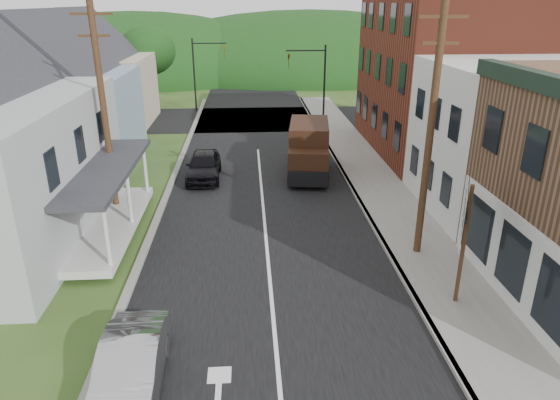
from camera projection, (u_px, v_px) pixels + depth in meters
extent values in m
plane|color=#2D4719|center=(273.00, 314.00, 15.18)|extent=(120.00, 120.00, 0.00)
cube|color=black|center=(262.00, 195.00, 24.44)|extent=(9.00, 90.00, 0.02)
cube|color=black|center=(255.00, 119.00, 40.18)|extent=(60.00, 9.00, 0.02)
cube|color=slate|center=(392.00, 206.00, 22.92)|extent=(2.80, 55.00, 0.15)
cube|color=slate|center=(363.00, 207.00, 22.84)|extent=(0.20, 55.00, 0.15)
cube|color=slate|center=(160.00, 213.00, 22.28)|extent=(0.30, 55.00, 0.12)
cube|color=silver|center=(523.00, 140.00, 21.61)|extent=(8.00, 7.00, 6.50)
cube|color=maroon|center=(446.00, 70.00, 29.76)|extent=(8.00, 12.00, 10.00)
cube|color=#7F9BAD|center=(71.00, 117.00, 29.31)|extent=(7.00, 8.00, 5.00)
cube|color=#BAB190|center=(102.00, 91.00, 37.62)|extent=(7.00, 8.00, 5.00)
cylinder|color=#472D19|center=(430.00, 138.00, 17.09)|extent=(0.26, 0.26, 9.00)
cube|color=#472D19|center=(444.00, 17.00, 15.64)|extent=(1.60, 0.10, 0.10)
cube|color=#472D19|center=(440.00, 43.00, 15.94)|extent=(1.20, 0.10, 0.10)
cylinder|color=#472D19|center=(104.00, 115.00, 20.51)|extent=(0.26, 0.26, 9.00)
cube|color=#472D19|center=(91.00, 14.00, 19.06)|extent=(1.60, 0.10, 0.10)
cube|color=#472D19|center=(94.00, 36.00, 19.36)|extent=(1.20, 0.10, 0.10)
cylinder|color=black|center=(324.00, 88.00, 36.13)|extent=(0.14, 0.14, 6.00)
cylinder|color=black|center=(306.00, 50.00, 35.08)|extent=(2.80, 0.10, 0.10)
imported|color=olive|center=(289.00, 61.00, 35.27)|extent=(0.16, 0.20, 1.00)
cylinder|color=black|center=(194.00, 75.00, 42.00)|extent=(0.14, 0.14, 6.00)
cylinder|color=black|center=(209.00, 43.00, 41.12)|extent=(2.80, 0.10, 0.10)
imported|color=olive|center=(224.00, 52.00, 41.46)|extent=(0.16, 0.20, 1.00)
cylinder|color=#382616|center=(151.00, 86.00, 43.53)|extent=(0.36, 0.36, 3.92)
ellipsoid|color=black|center=(147.00, 51.00, 42.44)|extent=(4.80, 4.80, 4.08)
ellipsoid|color=black|center=(251.00, 72.00, 66.12)|extent=(90.00, 30.00, 16.00)
imported|color=#A4A3A8|center=(131.00, 369.00, 11.92)|extent=(1.51, 4.11, 1.35)
imported|color=black|center=(204.00, 166.00, 26.44)|extent=(1.73, 4.29, 1.46)
cube|color=black|center=(309.00, 145.00, 27.12)|extent=(2.51, 4.11, 2.56)
cube|color=black|center=(308.00, 166.00, 25.16)|extent=(2.19, 1.66, 1.67)
cube|color=black|center=(309.00, 152.00, 25.06)|extent=(1.97, 1.29, 0.04)
cube|color=black|center=(308.00, 179.00, 24.63)|extent=(1.94, 0.38, 0.79)
cylinder|color=black|center=(290.00, 178.00, 25.56)|extent=(0.35, 0.82, 0.79)
cylinder|color=black|center=(326.00, 179.00, 25.45)|extent=(0.35, 0.82, 0.79)
cylinder|color=black|center=(293.00, 158.00, 28.82)|extent=(0.35, 0.82, 0.79)
cylinder|color=black|center=(325.00, 159.00, 28.71)|extent=(0.35, 0.82, 0.79)
cube|color=#472D19|center=(463.00, 245.00, 14.89)|extent=(0.16, 0.16, 3.85)
cube|color=black|center=(467.00, 208.00, 14.46)|extent=(0.95, 2.02, 0.09)
cube|color=silver|center=(467.00, 201.00, 13.62)|extent=(0.27, 0.56, 0.24)
cube|color=silver|center=(464.00, 217.00, 13.81)|extent=(0.29, 0.61, 0.60)
cube|color=silver|center=(462.00, 234.00, 13.99)|extent=(0.27, 0.56, 0.31)
cube|color=silver|center=(468.00, 192.00, 14.29)|extent=(0.27, 0.56, 0.24)
cube|color=silver|center=(465.00, 207.00, 14.48)|extent=(0.29, 0.61, 0.60)
cube|color=silver|center=(463.00, 223.00, 14.66)|extent=(0.27, 0.56, 0.31)
cube|color=silver|center=(468.00, 183.00, 14.96)|extent=(0.27, 0.56, 0.24)
cube|color=silver|center=(466.00, 198.00, 15.14)|extent=(0.29, 0.61, 0.60)
cube|color=silver|center=(464.00, 213.00, 15.33)|extent=(0.27, 0.56, 0.31)
cube|color=silver|center=(460.00, 241.00, 14.89)|extent=(0.23, 0.46, 0.60)
cylinder|color=black|center=(466.00, 233.00, 17.18)|extent=(0.07, 0.07, 2.57)
cube|color=black|center=(468.00, 204.00, 16.78)|extent=(0.13, 0.75, 0.76)
cube|color=#E0A20B|center=(469.00, 204.00, 16.78)|extent=(0.13, 0.67, 0.68)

